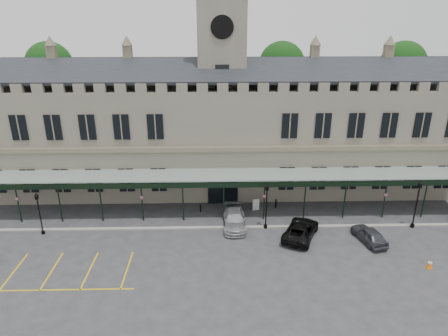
{
  "coord_description": "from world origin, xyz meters",
  "views": [
    {
      "loc": [
        -0.85,
        -28.13,
        19.32
      ],
      "look_at": [
        0.0,
        6.0,
        6.0
      ],
      "focal_mm": 32.0,
      "sensor_mm": 36.0,
      "label": 1
    }
  ],
  "objects_px": {
    "lamp_post_left": "(39,210)",
    "car_van": "(301,230)",
    "station_building": "(222,133)",
    "traffic_cone": "(430,264)",
    "lamp_post_right": "(417,200)",
    "car_right_a": "(369,235)",
    "lamp_post_mid": "(266,202)",
    "clock_tower": "(222,74)",
    "car_taxi": "(234,219)",
    "sign_board": "(256,205)"
  },
  "relations": [
    {
      "from": "lamp_post_left",
      "to": "car_van",
      "type": "xyz_separation_m",
      "value": [
        23.97,
        -1.14,
        -1.77
      ]
    },
    {
      "from": "station_building",
      "to": "lamp_post_left",
      "type": "bearing_deg",
      "value": -146.86
    },
    {
      "from": "station_building",
      "to": "traffic_cone",
      "type": "height_order",
      "value": "station_building"
    },
    {
      "from": "car_van",
      "to": "lamp_post_right",
      "type": "bearing_deg",
      "value": -145.94
    },
    {
      "from": "station_building",
      "to": "car_right_a",
      "type": "height_order",
      "value": "station_building"
    },
    {
      "from": "lamp_post_mid",
      "to": "car_right_a",
      "type": "relative_size",
      "value": 1.15
    },
    {
      "from": "lamp_post_mid",
      "to": "station_building",
      "type": "bearing_deg",
      "value": 110.73
    },
    {
      "from": "station_building",
      "to": "lamp_post_right",
      "type": "xyz_separation_m",
      "value": [
        18.17,
        -10.69,
        -3.55
      ]
    },
    {
      "from": "lamp_post_left",
      "to": "lamp_post_mid",
      "type": "distance_m",
      "value": 20.95
    },
    {
      "from": "clock_tower",
      "to": "lamp_post_mid",
      "type": "relative_size",
      "value": 5.28
    },
    {
      "from": "traffic_cone",
      "to": "car_right_a",
      "type": "height_order",
      "value": "car_right_a"
    },
    {
      "from": "traffic_cone",
      "to": "lamp_post_left",
      "type": "bearing_deg",
      "value": 169.5
    },
    {
      "from": "car_taxi",
      "to": "car_right_a",
      "type": "height_order",
      "value": "car_taxi"
    },
    {
      "from": "lamp_post_left",
      "to": "lamp_post_right",
      "type": "bearing_deg",
      "value": 0.63
    },
    {
      "from": "lamp_post_left",
      "to": "station_building",
      "type": "bearing_deg",
      "value": 33.14
    },
    {
      "from": "clock_tower",
      "to": "traffic_cone",
      "type": "xyz_separation_m",
      "value": [
        16.46,
        -17.36,
        -12.73
      ]
    },
    {
      "from": "lamp_post_mid",
      "to": "traffic_cone",
      "type": "xyz_separation_m",
      "value": [
        12.48,
        -6.78,
        -2.41
      ]
    },
    {
      "from": "lamp_post_left",
      "to": "traffic_cone",
      "type": "relative_size",
      "value": 5.49
    },
    {
      "from": "car_right_a",
      "to": "lamp_post_left",
      "type": "bearing_deg",
      "value": -17.48
    },
    {
      "from": "clock_tower",
      "to": "sign_board",
      "type": "xyz_separation_m",
      "value": [
        3.42,
        -6.83,
        -12.5
      ]
    },
    {
      "from": "sign_board",
      "to": "car_right_a",
      "type": "bearing_deg",
      "value": -49.62
    },
    {
      "from": "lamp_post_mid",
      "to": "lamp_post_right",
      "type": "height_order",
      "value": "lamp_post_right"
    },
    {
      "from": "lamp_post_mid",
      "to": "sign_board",
      "type": "xyz_separation_m",
      "value": [
        -0.55,
        3.75,
        -2.18
      ]
    },
    {
      "from": "lamp_post_left",
      "to": "sign_board",
      "type": "height_order",
      "value": "lamp_post_left"
    },
    {
      "from": "car_right_a",
      "to": "car_taxi",
      "type": "bearing_deg",
      "value": -28.01
    },
    {
      "from": "lamp_post_right",
      "to": "car_right_a",
      "type": "height_order",
      "value": "lamp_post_right"
    },
    {
      "from": "clock_tower",
      "to": "car_right_a",
      "type": "relative_size",
      "value": 6.09
    },
    {
      "from": "sign_board",
      "to": "car_van",
      "type": "xyz_separation_m",
      "value": [
        3.58,
        -5.47,
        0.13
      ]
    },
    {
      "from": "station_building",
      "to": "car_taxi",
      "type": "bearing_deg",
      "value": -84.32
    },
    {
      "from": "station_building",
      "to": "lamp_post_right",
      "type": "distance_m",
      "value": 21.38
    },
    {
      "from": "lamp_post_right",
      "to": "sign_board",
      "type": "bearing_deg",
      "value": 165.01
    },
    {
      "from": "clock_tower",
      "to": "sign_board",
      "type": "height_order",
      "value": "clock_tower"
    },
    {
      "from": "lamp_post_right",
      "to": "car_van",
      "type": "distance_m",
      "value": 11.48
    },
    {
      "from": "clock_tower",
      "to": "lamp_post_mid",
      "type": "xyz_separation_m",
      "value": [
        3.97,
        -10.58,
        -10.33
      ]
    },
    {
      "from": "lamp_post_right",
      "to": "traffic_cone",
      "type": "height_order",
      "value": "lamp_post_right"
    },
    {
      "from": "sign_board",
      "to": "car_taxi",
      "type": "relative_size",
      "value": 0.25
    },
    {
      "from": "lamp_post_right",
      "to": "car_van",
      "type": "relative_size",
      "value": 0.92
    },
    {
      "from": "station_building",
      "to": "sign_board",
      "type": "xyz_separation_m",
      "value": [
        3.42,
        -6.75,
        -5.86
      ]
    },
    {
      "from": "station_building",
      "to": "car_taxi",
      "type": "relative_size",
      "value": 11.81
    },
    {
      "from": "station_building",
      "to": "traffic_cone",
      "type": "bearing_deg",
      "value": -46.39
    },
    {
      "from": "clock_tower",
      "to": "lamp_post_mid",
      "type": "bearing_deg",
      "value": -69.42
    },
    {
      "from": "car_right_a",
      "to": "lamp_post_mid",
      "type": "bearing_deg",
      "value": -29.91
    },
    {
      "from": "lamp_post_right",
      "to": "car_taxi",
      "type": "bearing_deg",
      "value": 177.87
    },
    {
      "from": "lamp_post_mid",
      "to": "lamp_post_left",
      "type": "bearing_deg",
      "value": -178.42
    },
    {
      "from": "station_building",
      "to": "clock_tower",
      "type": "distance_m",
      "value": 6.64
    },
    {
      "from": "lamp_post_right",
      "to": "station_building",
      "type": "bearing_deg",
      "value": 149.52
    },
    {
      "from": "lamp_post_mid",
      "to": "car_van",
      "type": "xyz_separation_m",
      "value": [
        3.03,
        -1.72,
        -2.05
      ]
    },
    {
      "from": "lamp_post_left",
      "to": "car_van",
      "type": "bearing_deg",
      "value": -2.72
    },
    {
      "from": "station_building",
      "to": "clock_tower",
      "type": "relative_size",
      "value": 2.42
    },
    {
      "from": "clock_tower",
      "to": "car_van",
      "type": "xyz_separation_m",
      "value": [
        7.0,
        -12.3,
        -12.37
      ]
    }
  ]
}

